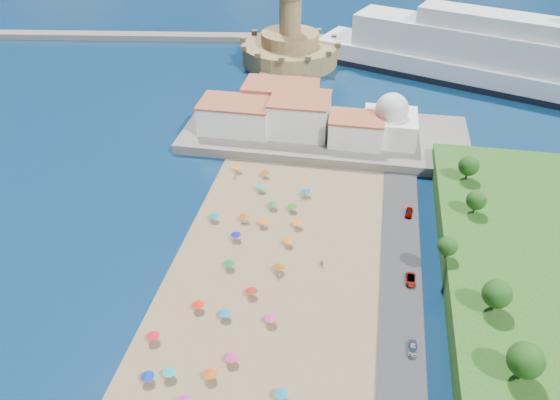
# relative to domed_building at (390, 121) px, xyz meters

# --- Properties ---
(ground) EXTENTS (700.00, 700.00, 0.00)m
(ground) POSITION_rel_domed_building_xyz_m (-30.00, -71.00, -8.97)
(ground) COLOR #071938
(ground) RESTS_ON ground
(terrace) EXTENTS (90.00, 36.00, 3.00)m
(terrace) POSITION_rel_domed_building_xyz_m (-20.00, 2.00, -7.47)
(terrace) COLOR #59544C
(terrace) RESTS_ON ground
(jetty) EXTENTS (18.00, 70.00, 2.40)m
(jetty) POSITION_rel_domed_building_xyz_m (-42.00, 37.00, -7.77)
(jetty) COLOR #59544C
(jetty) RESTS_ON ground
(breakwater) EXTENTS (199.03, 34.77, 2.60)m
(breakwater) POSITION_rel_domed_building_xyz_m (-140.00, 82.00, -7.67)
(breakwater) COLOR #59544C
(breakwater) RESTS_ON ground
(waterfront_buildings) EXTENTS (57.00, 29.00, 11.00)m
(waterfront_buildings) POSITION_rel_domed_building_xyz_m (-33.05, 2.64, -1.10)
(waterfront_buildings) COLOR silver
(waterfront_buildings) RESTS_ON terrace
(domed_building) EXTENTS (16.00, 16.00, 15.00)m
(domed_building) POSITION_rel_domed_building_xyz_m (0.00, 0.00, 0.00)
(domed_building) COLOR silver
(domed_building) RESTS_ON terrace
(fortress) EXTENTS (40.00, 40.00, 32.40)m
(fortress) POSITION_rel_domed_building_xyz_m (-42.00, 67.00, -2.29)
(fortress) COLOR #A08450
(fortress) RESTS_ON ground
(cruise_ship) EXTENTS (149.32, 73.86, 33.01)m
(cruise_ship) POSITION_rel_domed_building_xyz_m (42.61, 55.90, 0.80)
(cruise_ship) COLOR black
(cruise_ship) RESTS_ON ground
(beach_parasols) EXTENTS (31.40, 117.13, 2.20)m
(beach_parasols) POSITION_rel_domed_building_xyz_m (-30.11, -81.01, -6.83)
(beach_parasols) COLOR gray
(beach_parasols) RESTS_ON beach
(beachgoers) EXTENTS (34.65, 98.37, 1.89)m
(beachgoers) POSITION_rel_domed_building_xyz_m (-28.73, -81.18, -7.87)
(beachgoers) COLOR tan
(beachgoers) RESTS_ON beach
(parked_cars) EXTENTS (2.25, 75.46, 1.45)m
(parked_cars) POSITION_rel_domed_building_xyz_m (6.00, -72.24, -7.62)
(parked_cars) COLOR gray
(parked_cars) RESTS_ON promenade
(hillside_trees) EXTENTS (15.39, 111.16, 7.90)m
(hillside_trees) POSITION_rel_domed_building_xyz_m (19.97, -80.75, 1.23)
(hillside_trees) COLOR #382314
(hillside_trees) RESTS_ON hillside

